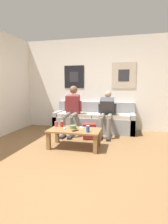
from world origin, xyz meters
name	(u,v)px	position (x,y,z in m)	size (l,w,h in m)	color
ground_plane	(71,168)	(0.00, 0.00, 0.00)	(18.00, 18.00, 0.00)	brown
wall_back	(98,84)	(0.00, 2.62, 1.28)	(10.00, 0.07, 2.55)	white
couch	(94,121)	(-0.06, 2.28, 0.28)	(2.16, 0.67, 0.78)	gray
coffee_table	(74,133)	(-0.20, 0.87, 0.30)	(1.03, 0.55, 0.37)	olive
person_seated_adult	(72,108)	(-0.57, 1.90, 0.67)	(0.47, 0.86, 1.24)	gray
person_seated_teen	(107,111)	(0.32, 1.96, 0.60)	(0.47, 0.91, 1.10)	gray
backpack	(89,132)	(-0.03, 1.53, 0.17)	(0.35, 0.31, 0.36)	maroon
ceramic_bowl	(73,127)	(-0.24, 0.92, 0.41)	(0.14, 0.14, 0.07)	#607F47
pillar_candle	(56,124)	(-0.65, 1.03, 0.43)	(0.07, 0.07, 0.12)	#B24C42
drink_can_blue	(88,129)	(0.11, 0.72, 0.43)	(0.07, 0.07, 0.12)	#28479E
drink_can_red	(62,124)	(-0.52, 1.02, 0.43)	(0.07, 0.07, 0.12)	maroon
game_controller_near_left	(64,128)	(-0.40, 0.87, 0.38)	(0.08, 0.15, 0.03)	white
game_controller_near_right	(70,126)	(-0.35, 1.05, 0.38)	(0.14, 0.10, 0.03)	white
game_controller_far_center	(82,128)	(-0.08, 1.00, 0.38)	(0.12, 0.13, 0.03)	white
cell_phone	(75,131)	(-0.15, 0.76, 0.38)	(0.13, 0.15, 0.01)	black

